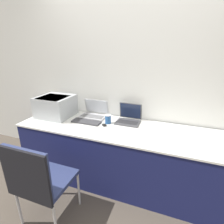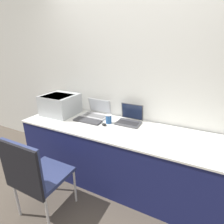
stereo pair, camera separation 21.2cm
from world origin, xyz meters
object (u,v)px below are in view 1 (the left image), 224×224
(external_keyboard, at_px, (86,122))
(coffee_cup, at_px, (108,119))
(laptop_right, at_px, (129,118))
(printer, at_px, (56,105))
(laptop_left, at_px, (94,113))
(mouse, at_px, (104,125))
(chair, at_px, (37,178))

(external_keyboard, height_order, coffee_cup, coffee_cup)
(laptop_right, relative_size, external_keyboard, 0.79)
(printer, distance_m, laptop_right, 1.04)
(laptop_left, relative_size, coffee_cup, 3.10)
(laptop_left, height_order, coffee_cup, laptop_left)
(laptop_left, bearing_deg, external_keyboard, -89.30)
(external_keyboard, xyz_separation_m, coffee_cup, (0.27, 0.08, 0.05))
(laptop_left, xyz_separation_m, external_keyboard, (0.00, -0.24, -0.04))
(laptop_right, distance_m, external_keyboard, 0.56)
(external_keyboard, bearing_deg, mouse, -4.91)
(printer, relative_size, chair, 0.49)
(coffee_cup, bearing_deg, external_keyboard, -164.24)
(printer, bearing_deg, external_keyboard, -7.60)
(coffee_cup, xyz_separation_m, chair, (-0.31, -0.96, -0.25))
(coffee_cup, bearing_deg, mouse, -96.41)
(external_keyboard, relative_size, mouse, 6.22)
(laptop_right, bearing_deg, printer, -171.96)
(laptop_right, bearing_deg, external_keyboard, -157.45)
(chair, bearing_deg, laptop_left, 88.19)
(chair, bearing_deg, laptop_right, 63.30)
(laptop_right, xyz_separation_m, mouse, (-0.25, -0.24, -0.04))
(mouse, xyz_separation_m, chair, (-0.30, -0.86, -0.21))
(mouse, bearing_deg, laptop_right, 43.43)
(printer, relative_size, laptop_right, 1.51)
(chair, bearing_deg, printer, 116.43)
(printer, height_order, external_keyboard, printer)
(laptop_right, bearing_deg, coffee_cup, -150.35)
(external_keyboard, bearing_deg, chair, -92.51)
(printer, distance_m, laptop_left, 0.55)
(printer, distance_m, coffee_cup, 0.79)
(laptop_right, distance_m, coffee_cup, 0.27)
(laptop_right, bearing_deg, chair, -116.70)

